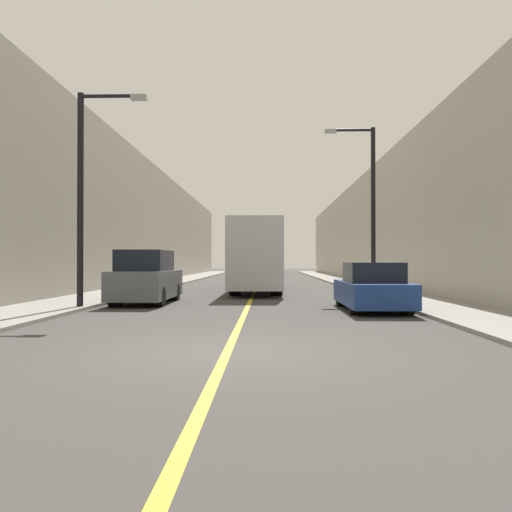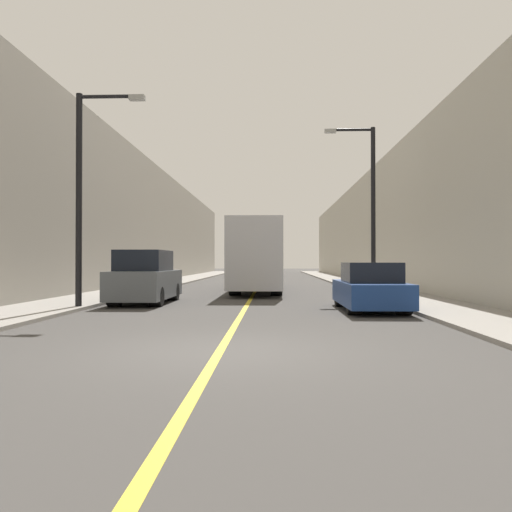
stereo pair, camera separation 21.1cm
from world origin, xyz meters
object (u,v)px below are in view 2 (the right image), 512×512
at_px(bus, 258,256).
at_px(parked_suv_left, 145,279).
at_px(car_right_near, 370,289).
at_px(street_lamp_left, 85,185).
at_px(street_lamp_right, 369,200).

bearing_deg(bus, parked_suv_left, -115.67).
distance_m(car_right_near, street_lamp_left, 9.72).
relative_size(car_right_near, street_lamp_left, 0.63).
height_order(parked_suv_left, street_lamp_right, street_lamp_right).
distance_m(bus, street_lamp_right, 7.02).
distance_m(bus, parked_suv_left, 9.11).
relative_size(bus, street_lamp_left, 1.79).
relative_size(bus, street_lamp_right, 1.67).
bearing_deg(parked_suv_left, car_right_near, -17.61).
height_order(bus, parked_suv_left, bus).
bearing_deg(street_lamp_right, parked_suv_left, -156.40).
bearing_deg(car_right_near, street_lamp_left, 179.38).
bearing_deg(street_lamp_right, bus, 139.77).
height_order(bus, car_right_near, bus).
bearing_deg(street_lamp_left, car_right_near, -0.62).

